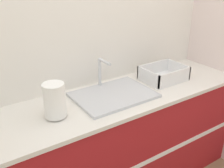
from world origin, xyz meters
TOP-DOWN VIEW (x-y plane):
  - wall_back at (0.00, 0.62)m, footprint 4.75×0.06m
  - wall_right at (1.21, 0.29)m, footprint 0.06×2.59m
  - counter_cabinet at (0.00, 0.29)m, footprint 2.38×0.61m
  - sink at (0.06, 0.30)m, footprint 0.58×0.42m
  - paper_towel_roll at (-0.41, 0.25)m, footprint 0.14×0.14m
  - dish_rack at (0.58, 0.32)m, footprint 0.36×0.27m

SIDE VIEW (x-z plane):
  - counter_cabinet at x=0.00m, z-range 0.00..0.89m
  - sink at x=0.06m, z-range 0.78..1.03m
  - dish_rack at x=0.58m, z-range 0.87..0.99m
  - paper_towel_roll at x=-0.41m, z-range 0.89..1.12m
  - wall_back at x=0.00m, z-range 0.00..2.60m
  - wall_right at x=1.21m, z-range 0.00..2.60m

